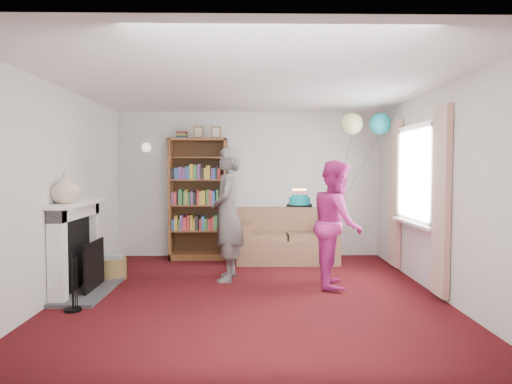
{
  "coord_description": "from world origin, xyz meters",
  "views": [
    {
      "loc": [
        -0.02,
        -5.41,
        1.53
      ],
      "look_at": [
        0.08,
        0.6,
        1.21
      ],
      "focal_mm": 32.0,
      "sensor_mm": 36.0,
      "label": 1
    }
  ],
  "objects_px": {
    "person_magenta": "(337,223)",
    "birthday_cake": "(299,201)",
    "bookcase": "(198,200)",
    "sofa": "(286,241)",
    "person_striped": "(228,214)"
  },
  "relations": [
    {
      "from": "person_magenta",
      "to": "birthday_cake",
      "type": "relative_size",
      "value": 5.01
    },
    {
      "from": "bookcase",
      "to": "birthday_cake",
      "type": "relative_size",
      "value": 6.86
    },
    {
      "from": "sofa",
      "to": "person_striped",
      "type": "distance_m",
      "value": 1.69
    },
    {
      "from": "bookcase",
      "to": "person_striped",
      "type": "height_order",
      "value": "bookcase"
    },
    {
      "from": "birthday_cake",
      "to": "person_striped",
      "type": "bearing_deg",
      "value": 162.48
    },
    {
      "from": "person_striped",
      "to": "birthday_cake",
      "type": "distance_m",
      "value": 1.01
    },
    {
      "from": "bookcase",
      "to": "person_magenta",
      "type": "xyz_separation_m",
      "value": [
        1.99,
        -1.87,
        -0.17
      ]
    },
    {
      "from": "person_magenta",
      "to": "birthday_cake",
      "type": "distance_m",
      "value": 0.57
    },
    {
      "from": "bookcase",
      "to": "person_magenta",
      "type": "height_order",
      "value": "bookcase"
    },
    {
      "from": "bookcase",
      "to": "person_striped",
      "type": "xyz_separation_m",
      "value": [
        0.56,
        -1.53,
        -0.08
      ]
    },
    {
      "from": "sofa",
      "to": "birthday_cake",
      "type": "height_order",
      "value": "birthday_cake"
    },
    {
      "from": "bookcase",
      "to": "sofa",
      "type": "height_order",
      "value": "bookcase"
    },
    {
      "from": "person_striped",
      "to": "bookcase",
      "type": "bearing_deg",
      "value": -157.32
    },
    {
      "from": "bookcase",
      "to": "person_striped",
      "type": "relative_size",
      "value": 1.24
    },
    {
      "from": "bookcase",
      "to": "sofa",
      "type": "bearing_deg",
      "value": -9.09
    }
  ]
}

